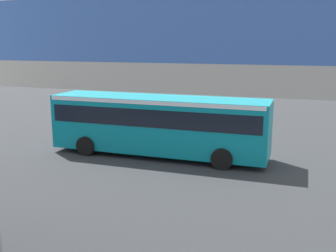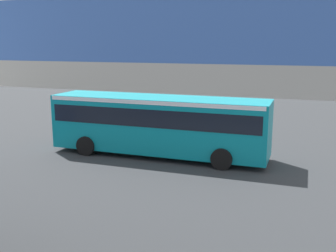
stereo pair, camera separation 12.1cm
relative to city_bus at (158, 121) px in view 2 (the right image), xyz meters
The scene contains 6 objects.
ground 2.02m from the city_bus, 48.35° to the right, with size 80.00×80.00×0.00m, color #2D3033.
city_bus is the anchor object (origin of this frame).
traffic_sign 7.68m from the city_bus, 23.84° to the right, with size 0.08×0.60×2.80m.
lane_dash_leftmost 4.95m from the city_bus, 140.28° to the right, with size 2.00×0.20×0.01m, color silver.
lane_dash_left 3.51m from the city_bus, 80.72° to the right, with size 2.00×0.20×0.01m, color silver.
lane_dash_centre 5.67m from the city_bus, 33.16° to the right, with size 2.00×0.20×0.01m, color silver.
Camera 2 is at (-7.80, 19.71, 5.93)m, focal length 42.46 mm.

